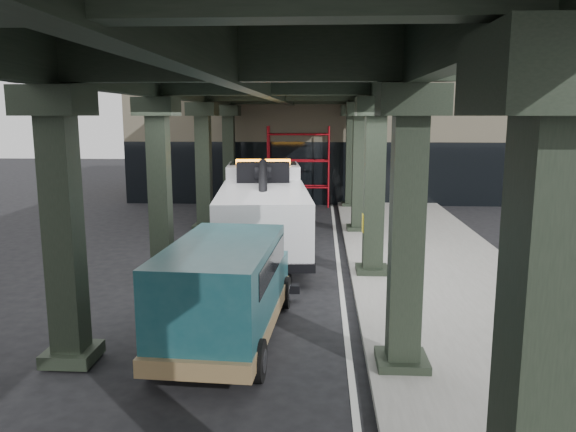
% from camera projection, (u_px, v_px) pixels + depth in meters
% --- Properties ---
extents(ground, '(90.00, 90.00, 0.00)m').
position_uv_depth(ground, '(275.00, 298.00, 14.07)').
color(ground, black).
rests_on(ground, ground).
extents(sidewalk, '(5.00, 40.00, 0.15)m').
position_uv_depth(sidewalk, '(440.00, 276.00, 15.76)').
color(sidewalk, gray).
rests_on(sidewalk, ground).
extents(lane_stripe, '(0.12, 38.00, 0.01)m').
position_uv_depth(lane_stripe, '(340.00, 276.00, 15.94)').
color(lane_stripe, silver).
rests_on(lane_stripe, ground).
extents(viaduct, '(7.40, 32.00, 6.40)m').
position_uv_depth(viaduct, '(265.00, 80.00, 15.10)').
color(viaduct, black).
rests_on(viaduct, ground).
extents(building, '(22.00, 10.00, 8.00)m').
position_uv_depth(building, '(336.00, 124.00, 32.90)').
color(building, '#C6B793').
rests_on(building, ground).
extents(scaffolding, '(3.08, 0.88, 4.00)m').
position_uv_depth(scaffolding, '(299.00, 164.00, 28.09)').
color(scaffolding, red).
rests_on(scaffolding, ground).
extents(tow_truck, '(3.52, 9.59, 3.08)m').
position_uv_depth(tow_truck, '(263.00, 206.00, 18.86)').
color(tow_truck, black).
rests_on(tow_truck, ground).
extents(towed_van, '(2.33, 5.27, 2.10)m').
position_uv_depth(towed_van, '(226.00, 288.00, 11.16)').
color(towed_van, '#134047').
rests_on(towed_van, ground).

